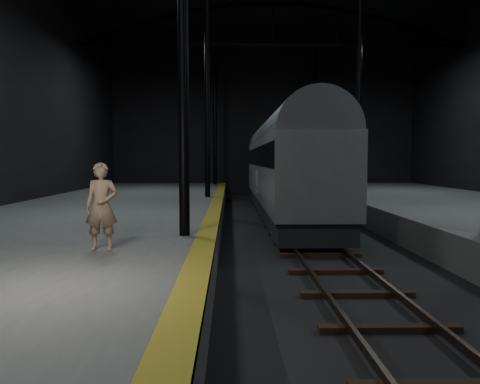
{
  "coord_description": "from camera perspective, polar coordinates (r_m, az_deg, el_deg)",
  "views": [
    {
      "loc": [
        -2.67,
        -15.58,
        2.89
      ],
      "look_at": [
        -2.39,
        -2.85,
        2.0
      ],
      "focal_mm": 35.0,
      "sensor_mm": 36.0,
      "label": 1
    }
  ],
  "objects": [
    {
      "name": "ground",
      "position": [
        16.07,
        8.4,
        -6.41
      ],
      "size": [
        44.0,
        44.0,
        0.0
      ],
      "primitive_type": "plane",
      "color": "black",
      "rests_on": "ground"
    },
    {
      "name": "platform_left",
      "position": [
        16.49,
        -18.32,
        -4.54
      ],
      "size": [
        9.0,
        43.8,
        1.0
      ],
      "primitive_type": "cube",
      "color": "#4B4B48",
      "rests_on": "ground"
    },
    {
      "name": "tactile_strip",
      "position": [
        15.7,
        -3.35,
        -2.9
      ],
      "size": [
        0.5,
        43.8,
        0.01
      ],
      "primitive_type": "cube",
      "color": "olive",
      "rests_on": "platform_left"
    },
    {
      "name": "track",
      "position": [
        16.06,
        8.4,
        -6.17
      ],
      "size": [
        2.4,
        43.0,
        0.24
      ],
      "color": "#3F3328",
      "rests_on": "ground"
    },
    {
      "name": "train",
      "position": [
        23.08,
        5.42,
        3.72
      ],
      "size": [
        2.8,
        18.67,
        4.99
      ],
      "color": "#A1A4A9",
      "rests_on": "ground"
    },
    {
      "name": "woman",
      "position": [
        10.13,
        -16.52,
        -1.7
      ],
      "size": [
        0.68,
        0.46,
        1.83
      ],
      "primitive_type": "imported",
      "rotation": [
        0.0,
        0.0,
        0.04
      ],
      "color": "#99795E",
      "rests_on": "platform_left"
    }
  ]
}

